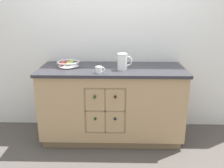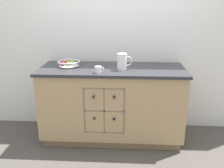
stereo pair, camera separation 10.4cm
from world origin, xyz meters
The scene contains 6 objects.
ground_plane centered at (0.00, 0.00, 0.00)m, with size 14.00×14.00×0.00m, color #4C4742.
back_wall centered at (0.00, 0.40, 1.27)m, with size 4.40×0.06×2.55m, color white.
kitchen_island centered at (0.00, 0.00, 0.47)m, with size 1.76×0.72×0.93m.
fruit_bowl centered at (-0.54, 0.04, 0.97)m, with size 0.28×0.28×0.08m.
white_pitcher centered at (0.12, -0.08, 1.03)m, with size 0.18×0.12×0.19m.
ceramic_mug centered at (-0.14, -0.24, 0.96)m, with size 0.11×0.07×0.08m.
Camera 2 is at (0.17, -2.93, 1.65)m, focal length 40.00 mm.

